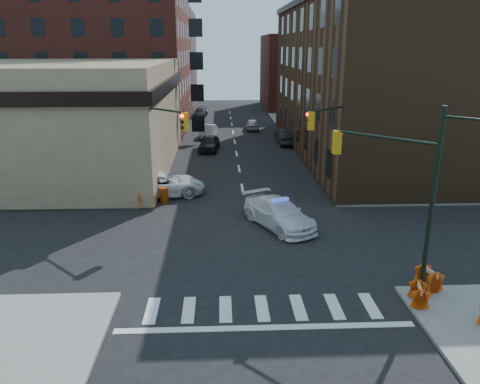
{
  "coord_description": "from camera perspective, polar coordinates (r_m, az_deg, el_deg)",
  "views": [
    {
      "loc": [
        -1.64,
        -23.61,
        10.3
      ],
      "look_at": [
        -0.52,
        2.17,
        2.2
      ],
      "focal_mm": 35.0,
      "sensor_mm": 36.0,
      "label": 1
    }
  ],
  "objects": [
    {
      "name": "police_car",
      "position": [
        27.74,
        4.78,
        -2.63
      ],
      "size": [
        4.56,
        6.01,
        1.62
      ],
      "primitive_type": "imported",
      "rotation": [
        0.0,
        0.0,
        0.47
      ],
      "color": "white",
      "rests_on": "ground"
    },
    {
      "name": "barrel_road",
      "position": [
        29.32,
        2.37,
        -2.2
      ],
      "size": [
        0.6,
        0.6,
        0.91
      ],
      "primitive_type": "cylinder",
      "rotation": [
        0.0,
        0.0,
        0.21
      ],
      "color": "#D34909",
      "rests_on": "ground"
    },
    {
      "name": "sidewalk_nw",
      "position": [
        61.13,
        -23.05,
        6.41
      ],
      "size": [
        34.0,
        54.5,
        0.15
      ],
      "primitive_type": "cube",
      "color": "gray",
      "rests_on": "ground"
    },
    {
      "name": "parked_car_enear",
      "position": [
        51.51,
        5.56,
        6.73
      ],
      "size": [
        1.93,
        5.01,
        1.63
      ],
      "primitive_type": "imported",
      "rotation": [
        0.0,
        0.0,
        3.18
      ],
      "color": "black",
      "rests_on": "ground"
    },
    {
      "name": "filler_nw",
      "position": [
        86.83,
        -12.47,
        15.52
      ],
      "size": [
        20.0,
        18.0,
        16.0
      ],
      "primitive_type": "cube",
      "color": "brown",
      "rests_on": "ground"
    },
    {
      "name": "pedestrian_a",
      "position": [
        33.94,
        -13.38,
        0.99
      ],
      "size": [
        0.72,
        0.65,
        1.64
      ],
      "primitive_type": "imported",
      "rotation": [
        0.0,
        0.0,
        -0.55
      ],
      "color": "black",
      "rests_on": "sidewalk_nw"
    },
    {
      "name": "ground",
      "position": [
        25.81,
        1.36,
        -6.1
      ],
      "size": [
        140.0,
        140.0,
        0.0
      ],
      "primitive_type": "plane",
      "color": "black",
      "rests_on": "ground"
    },
    {
      "name": "signal_pole_ne",
      "position": [
        30.5,
        11.81,
        5.79
      ],
      "size": [
        3.67,
        3.58,
        8.0
      ],
      "rotation": [
        0.0,
        0.0,
        -2.36
      ],
      "color": "black",
      "rests_on": "sidewalk_ne"
    },
    {
      "name": "barrel_bank",
      "position": [
        32.33,
        -9.23,
        -0.38
      ],
      "size": [
        0.77,
        0.77,
        1.07
      ],
      "primitive_type": "cylinder",
      "rotation": [
        0.0,
        0.0,
        0.36
      ],
      "color": "#CE6B09",
      "rests_on": "ground"
    },
    {
      "name": "parked_car_wdeep",
      "position": [
        71.56,
        -4.87,
        9.62
      ],
      "size": [
        2.3,
        4.69,
        1.31
      ],
      "primitive_type": "imported",
      "rotation": [
        0.0,
        0.0,
        -0.1
      ],
      "color": "black",
      "rests_on": "ground"
    },
    {
      "name": "barricade_nw_a",
      "position": [
        31.24,
        -11.32,
        -0.95
      ],
      "size": [
        1.39,
        0.9,
        0.96
      ],
      "primitive_type": null,
      "rotation": [
        0.0,
        0.0,
        0.21
      ],
      "color": "#D04709",
      "rests_on": "sidewalk_nw"
    },
    {
      "name": "bank_building",
      "position": [
        43.34,
        -23.48,
        8.32
      ],
      "size": [
        22.0,
        22.0,
        9.0
      ],
      "primitive_type": "cube",
      "color": "#968362",
      "rests_on": "ground"
    },
    {
      "name": "barricade_nw_b",
      "position": [
        32.96,
        -20.69,
        -0.85
      ],
      "size": [
        1.21,
        0.63,
        0.9
      ],
      "primitive_type": null,
      "rotation": [
        0.0,
        0.0,
        0.02
      ],
      "color": "red",
      "rests_on": "sidewalk_nw"
    },
    {
      "name": "commercial_row_ne",
      "position": [
        48.49,
        15.49,
        12.91
      ],
      "size": [
        14.0,
        34.0,
        14.0
      ],
      "primitive_type": "cube",
      "color": "#452E1B",
      "rests_on": "ground"
    },
    {
      "name": "filler_ne",
      "position": [
        83.2,
        8.62,
        14.27
      ],
      "size": [
        16.0,
        16.0,
        12.0
      ],
      "primitive_type": "cube",
      "color": "maroon",
      "rests_on": "ground"
    },
    {
      "name": "signal_pole_se",
      "position": [
        20.45,
        19.67,
        0.25
      ],
      "size": [
        5.4,
        5.27,
        8.0
      ],
      "rotation": [
        0.0,
        0.0,
        2.36
      ],
      "color": "black",
      "rests_on": "sidewalk_se"
    },
    {
      "name": "parked_car_wfar",
      "position": [
        55.2,
        -3.85,
        7.39
      ],
      "size": [
        2.09,
        4.51,
        1.43
      ],
      "primitive_type": "imported",
      "rotation": [
        0.0,
        0.0,
        -0.14
      ],
      "color": "#94969C",
      "rests_on": "ground"
    },
    {
      "name": "barricade_se_b",
      "position": [
        20.86,
        20.96,
        -11.64
      ],
      "size": [
        0.82,
        1.22,
        0.84
      ],
      "primitive_type": null,
      "rotation": [
        0.0,
        0.0,
        1.32
      ],
      "color": "red",
      "rests_on": "sidewalk_se"
    },
    {
      "name": "apartment_block",
      "position": [
        65.83,
        -18.26,
        18.08
      ],
      "size": [
        25.0,
        25.0,
        24.0
      ],
      "primitive_type": "cube",
      "color": "maroon",
      "rests_on": "ground"
    },
    {
      "name": "signal_pole_nw",
      "position": [
        29.85,
        -10.6,
        5.61
      ],
      "size": [
        3.58,
        3.67,
        8.0
      ],
      "rotation": [
        0.0,
        0.0,
        -0.79
      ],
      "color": "black",
      "rests_on": "sidewalk_nw"
    },
    {
      "name": "pickup",
      "position": [
        33.76,
        -9.47,
        0.91
      ],
      "size": [
        6.49,
        3.99,
        1.68
      ],
      "primitive_type": "imported",
      "rotation": [
        0.0,
        0.0,
        1.78
      ],
      "color": "silver",
      "rests_on": "ground"
    },
    {
      "name": "sidewalk_ne",
      "position": [
        62.35,
        20.99,
        6.84
      ],
      "size": [
        34.0,
        54.5,
        0.15
      ],
      "primitive_type": "cube",
      "color": "gray",
      "rests_on": "ground"
    },
    {
      "name": "parked_car_wnear",
      "position": [
        48.11,
        -3.78,
        5.98
      ],
      "size": [
        2.34,
        4.78,
        1.57
      ],
      "primitive_type": "imported",
      "rotation": [
        0.0,
        0.0,
        -0.11
      ],
      "color": "black",
      "rests_on": "ground"
    },
    {
      "name": "pedestrian_b",
      "position": [
        34.03,
        -18.95,
        0.6
      ],
      "size": [
        0.91,
        0.76,
        1.7
      ],
      "primitive_type": "imported",
      "rotation": [
        0.0,
        0.0,
        -0.14
      ],
      "color": "black",
      "rests_on": "sidewalk_nw"
    },
    {
      "name": "parked_car_efar",
      "position": [
        60.25,
        1.5,
        8.24
      ],
      "size": [
        1.68,
        4.07,
        1.38
      ],
      "primitive_type": "imported",
      "rotation": [
        0.0,
        0.0,
        3.13
      ],
      "color": "#979B9F",
      "rests_on": "ground"
    },
    {
      "name": "barricade_se_a",
      "position": [
        22.27,
        22.01,
        -9.76
      ],
      "size": [
        0.81,
        1.3,
        0.91
      ],
      "primitive_type": null,
      "rotation": [
        0.0,
        0.0,
        1.75
      ],
      "color": "red",
      "rests_on": "sidewalk_se"
    },
    {
      "name": "pedestrian_c",
      "position": [
        32.21,
        -18.0,
        -0.12
      ],
      "size": [
        1.14,
        0.96,
        1.82
      ],
      "primitive_type": "imported",
      "rotation": [
        0.0,
        0.0,
        0.59
      ],
      "color": "#1D222C",
      "rests_on": "sidewalk_nw"
    },
    {
      "name": "tree_ne_near",
      "position": [
        50.9,
        7.99,
        9.57
      ],
      "size": [
        3.0,
        3.0,
        4.85
      ],
      "color": "black",
      "rests_on": "sidewalk_ne"
    },
    {
      "name": "tree_ne_far",
      "position": [
        58.72,
        6.6,
        10.65
      ],
      "size": [
        3.0,
        3.0,
        4.85
      ],
      "color": "black",
      "rests_on": "sidewalk_ne"
    }
  ]
}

